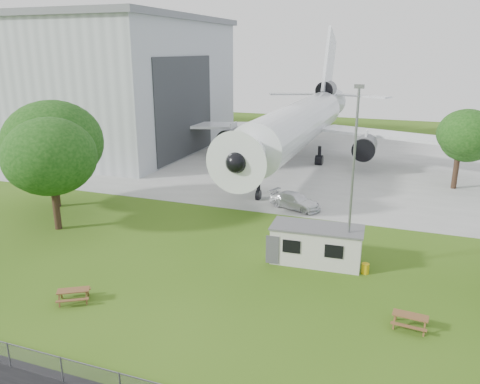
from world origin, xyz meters
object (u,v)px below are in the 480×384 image
(hangar, at_px, (68,82))
(picnic_west, at_px, (74,301))
(airliner, at_px, (300,121))
(picnic_east, at_px, (409,328))
(site_cabin, at_px, (317,244))

(hangar, distance_m, picnic_west, 51.69)
(airliner, bearing_deg, picnic_east, -68.09)
(site_cabin, bearing_deg, airliner, 105.39)
(hangar, relative_size, picnic_east, 23.89)
(hangar, xyz_separation_m, site_cabin, (44.05, -29.50, -8.09))
(site_cabin, distance_m, picnic_east, 8.92)
(hangar, bearing_deg, picnic_east, -35.40)
(site_cabin, height_order, picnic_west, site_cabin)
(hangar, bearing_deg, airliner, -0.22)
(airliner, relative_size, picnic_west, 26.52)
(hangar, distance_m, airliner, 36.21)
(airliner, relative_size, site_cabin, 7.00)
(picnic_east, bearing_deg, airliner, 117.19)
(site_cabin, relative_size, picnic_east, 3.79)
(hangar, height_order, site_cabin, hangar)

